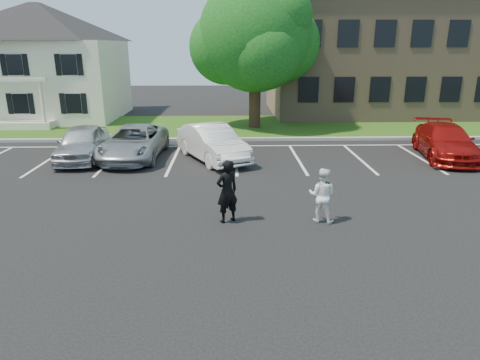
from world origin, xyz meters
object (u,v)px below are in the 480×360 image
at_px(car_red_compact, 445,142).
at_px(car_silver_minivan, 134,142).
at_px(tree, 257,37).
at_px(car_silver_west, 82,143).
at_px(man_white_shirt, 322,195).
at_px(office_building, 421,56).
at_px(house, 42,62).
at_px(car_white_sedan, 212,143).
at_px(man_black_suit, 227,191).

bearing_deg(car_red_compact, car_silver_minivan, -170.52).
xyz_separation_m(tree, car_silver_west, (-8.20, -7.45, -4.59)).
xyz_separation_m(man_white_shirt, car_silver_minivan, (-6.95, 7.52, -0.08)).
bearing_deg(office_building, car_red_compact, -107.94).
distance_m(house, car_red_compact, 25.62).
relative_size(office_building, car_red_compact, 4.38).
bearing_deg(car_white_sedan, house, 108.31).
distance_m(house, man_black_suit, 23.02).
xyz_separation_m(car_silver_west, car_white_sedan, (5.79, -0.20, 0.02)).
bearing_deg(tree, car_silver_west, -137.74).
bearing_deg(man_white_shirt, car_white_sedan, -43.09).
bearing_deg(car_silver_minivan, tree, 53.10).
xyz_separation_m(office_building, tree, (-12.63, -6.35, 1.19)).
height_order(office_building, man_white_shirt, office_building).
xyz_separation_m(car_white_sedan, car_red_compact, (10.56, 0.14, -0.04)).
relative_size(man_black_suit, car_red_compact, 0.36).
xyz_separation_m(car_silver_west, car_red_compact, (16.34, -0.06, -0.02)).
distance_m(tree, man_black_suit, 15.45).
bearing_deg(office_building, car_white_sedan, -137.05).
distance_m(man_white_shirt, car_silver_minivan, 10.24).
xyz_separation_m(house, man_white_shirt, (15.35, -19.08, -3.03)).
xyz_separation_m(tree, man_white_shirt, (0.98, -14.75, -4.55)).
xyz_separation_m(man_white_shirt, car_red_compact, (7.16, 7.23, -0.06)).
relative_size(house, car_silver_minivan, 1.97).
xyz_separation_m(tree, car_red_compact, (8.14, -7.52, -4.61)).
distance_m(house, car_white_sedan, 17.20).
bearing_deg(house, car_silver_west, -62.37).
distance_m(tree, car_silver_west, 12.00).
xyz_separation_m(tree, car_silver_minivan, (-5.97, -7.23, -4.62)).
bearing_deg(car_silver_west, house, 113.47).
height_order(office_building, car_silver_minivan, office_building).
xyz_separation_m(house, man_black_suit, (12.63, -19.03, -2.90)).
relative_size(car_white_sedan, car_red_compact, 0.92).
bearing_deg(office_building, tree, -153.30).
height_order(office_building, car_silver_west, office_building).
xyz_separation_m(house, tree, (14.37, -4.33, 1.52)).
bearing_deg(car_silver_minivan, house, 128.69).
relative_size(car_silver_west, car_silver_minivan, 0.86).
bearing_deg(man_white_shirt, house, -29.86).
bearing_deg(tree, man_black_suit, -96.77).
xyz_separation_m(house, car_silver_minivan, (8.40, -11.56, -3.10)).
bearing_deg(tree, car_white_sedan, -107.53).
distance_m(office_building, car_silver_minivan, 23.28).
distance_m(house, tree, 15.09).
relative_size(tree, car_red_compact, 1.72).
xyz_separation_m(house, car_white_sedan, (11.96, -11.98, -3.05)).
height_order(house, man_white_shirt, house).
relative_size(house, car_red_compact, 2.01).
distance_m(car_silver_west, car_red_compact, 16.34).
bearing_deg(man_white_shirt, tree, -64.89).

